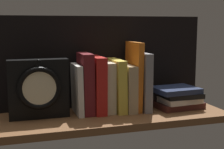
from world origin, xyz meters
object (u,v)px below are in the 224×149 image
at_px(book_red_requiem, 97,85).
at_px(book_cream_twain, 107,87).
at_px(book_gray_chess, 140,81).
at_px(book_stack_side, 178,97).
at_px(book_maroon_dawkins, 86,83).
at_px(book_white_catcher, 77,89).
at_px(book_yellow_seinlanguage, 116,85).
at_px(book_tan_shortstories, 126,87).
at_px(book_orange_pandolfini, 134,76).
at_px(framed_clock, 39,88).

distance_m(book_red_requiem, book_cream_twain, 0.04).
distance_m(book_gray_chess, book_stack_side, 0.16).
height_order(book_maroon_dawkins, book_red_requiem, book_maroon_dawkins).
height_order(book_maroon_dawkins, book_cream_twain, book_maroon_dawkins).
relative_size(book_cream_twain, book_gray_chess, 0.85).
height_order(book_white_catcher, book_stack_side, book_white_catcher).
distance_m(book_maroon_dawkins, book_red_requiem, 0.04).
relative_size(book_red_requiem, book_gray_chess, 0.95).
relative_size(book_maroon_dawkins, book_cream_twain, 1.18).
relative_size(book_white_catcher, book_maroon_dawkins, 0.82).
relative_size(book_white_catcher, book_yellow_seinlanguage, 0.93).
bearing_deg(book_tan_shortstories, book_red_requiem, 180.00).
bearing_deg(book_cream_twain, book_gray_chess, 0.00).
bearing_deg(book_red_requiem, book_maroon_dawkins, 180.00).
distance_m(book_white_catcher, book_orange_pandolfini, 0.22).
bearing_deg(framed_clock, book_yellow_seinlanguage, 3.07).
xyz_separation_m(book_maroon_dawkins, book_orange_pandolfini, (0.19, 0.00, 0.02)).
distance_m(book_white_catcher, book_yellow_seinlanguage, 0.15).
distance_m(book_red_requiem, book_yellow_seinlanguage, 0.08).
xyz_separation_m(book_gray_chess, framed_clock, (-0.38, -0.02, -0.00)).
bearing_deg(book_red_requiem, book_orange_pandolfini, 0.00).
relative_size(book_yellow_seinlanguage, framed_clock, 0.94).
height_order(book_red_requiem, framed_clock, same).
bearing_deg(book_gray_chess, book_cream_twain, 180.00).
bearing_deg(book_white_catcher, book_cream_twain, 0.00).
xyz_separation_m(book_red_requiem, book_cream_twain, (0.04, 0.00, -0.01)).
distance_m(book_red_requiem, book_stack_side, 0.32).
bearing_deg(book_red_requiem, book_gray_chess, 0.00).
relative_size(book_white_catcher, framed_clock, 0.87).
distance_m(framed_clock, book_stack_side, 0.53).
bearing_deg(book_red_requiem, book_yellow_seinlanguage, 0.00).
xyz_separation_m(framed_clock, book_stack_side, (0.52, -0.02, -0.06)).
distance_m(book_yellow_seinlanguage, framed_clock, 0.29).
bearing_deg(book_orange_pandolfini, book_tan_shortstories, 180.00).
distance_m(book_white_catcher, book_maroon_dawkins, 0.04).
xyz_separation_m(book_red_requiem, book_gray_chess, (0.17, 0.00, 0.01)).
xyz_separation_m(book_gray_chess, book_stack_side, (0.14, -0.04, -0.07)).
bearing_deg(book_tan_shortstories, book_white_catcher, 180.00).
height_order(book_cream_twain, book_stack_side, book_cream_twain).
xyz_separation_m(book_red_requiem, book_orange_pandolfini, (0.14, 0.00, 0.02)).
distance_m(book_yellow_seinlanguage, book_stack_side, 0.25).
height_order(book_white_catcher, book_tan_shortstories, book_white_catcher).
bearing_deg(book_orange_pandolfini, book_red_requiem, 180.00).
height_order(book_cream_twain, framed_clock, framed_clock).
height_order(book_tan_shortstories, book_stack_side, book_tan_shortstories).
distance_m(book_yellow_seinlanguage, book_tan_shortstories, 0.04).
xyz_separation_m(book_orange_pandolfini, book_gray_chess, (0.03, 0.00, -0.02)).
bearing_deg(book_red_requiem, framed_clock, -175.84).
bearing_deg(book_tan_shortstories, book_gray_chess, 0.00).
xyz_separation_m(book_tan_shortstories, book_gray_chess, (0.06, 0.00, 0.02)).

